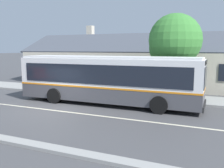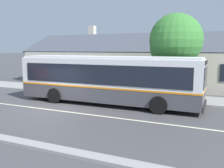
{
  "view_description": "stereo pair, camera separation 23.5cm",
  "coord_description": "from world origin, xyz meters",
  "px_view_note": "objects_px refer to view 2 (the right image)",
  "views": [
    {
      "loc": [
        9.14,
        -11.61,
        3.57
      ],
      "look_at": [
        2.97,
        2.47,
        1.38
      ],
      "focal_mm": 40.0,
      "sensor_mm": 36.0,
      "label": 1
    },
    {
      "loc": [
        9.35,
        -11.51,
        3.57
      ],
      "look_at": [
        2.97,
        2.47,
        1.38
      ],
      "focal_mm": 40.0,
      "sensor_mm": 36.0,
      "label": 2
    }
  ],
  "objects_px": {
    "bus_stop_sign": "(200,79)",
    "transit_bus": "(108,78)",
    "street_tree_primary": "(174,43)",
    "bench_by_building": "(50,84)"
  },
  "relations": [
    {
      "from": "bus_stop_sign",
      "to": "transit_bus",
      "type": "bearing_deg",
      "value": -159.14
    },
    {
      "from": "bus_stop_sign",
      "to": "street_tree_primary",
      "type": "bearing_deg",
      "value": 139.67
    },
    {
      "from": "bench_by_building",
      "to": "bus_stop_sign",
      "type": "distance_m",
      "value": 12.26
    },
    {
      "from": "bench_by_building",
      "to": "bus_stop_sign",
      "type": "relative_size",
      "value": 0.65
    },
    {
      "from": "transit_bus",
      "to": "street_tree_primary",
      "type": "height_order",
      "value": "street_tree_primary"
    },
    {
      "from": "bench_by_building",
      "to": "street_tree_primary",
      "type": "height_order",
      "value": "street_tree_primary"
    },
    {
      "from": "bench_by_building",
      "to": "bus_stop_sign",
      "type": "bearing_deg",
      "value": -2.61
    },
    {
      "from": "transit_bus",
      "to": "street_tree_primary",
      "type": "bearing_deg",
      "value": 48.33
    },
    {
      "from": "transit_bus",
      "to": "bench_by_building",
      "type": "relative_size",
      "value": 7.61
    },
    {
      "from": "transit_bus",
      "to": "bench_by_building",
      "type": "xyz_separation_m",
      "value": [
        -6.71,
        2.65,
        -1.1
      ]
    }
  ]
}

